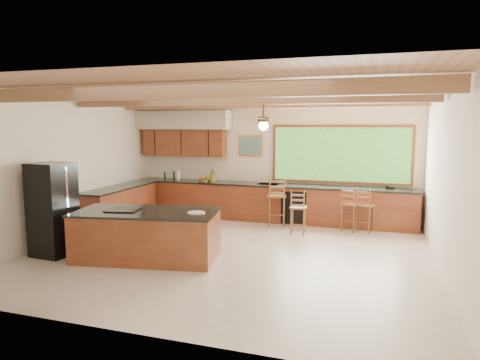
% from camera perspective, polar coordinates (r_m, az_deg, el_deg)
% --- Properties ---
extents(ground, '(7.20, 7.20, 0.00)m').
position_cam_1_polar(ground, '(8.09, -1.38, -9.75)').
color(ground, beige).
rests_on(ground, ground).
extents(room_shell, '(7.27, 6.54, 3.02)m').
position_cam_1_polar(room_shell, '(8.40, -1.04, 6.24)').
color(room_shell, white).
rests_on(room_shell, ground).
extents(counter_run, '(7.12, 3.10, 1.28)m').
position_cam_1_polar(counter_run, '(10.55, -1.07, -3.08)').
color(counter_run, brown).
rests_on(counter_run, ground).
extents(island, '(2.66, 1.59, 0.89)m').
position_cam_1_polar(island, '(7.84, -12.31, -7.16)').
color(island, brown).
rests_on(island, ground).
extents(refrigerator, '(0.71, 0.70, 1.70)m').
position_cam_1_polar(refrigerator, '(8.52, -23.69, -3.59)').
color(refrigerator, black).
rests_on(refrigerator, ground).
extents(bar_stool_a, '(0.52, 0.52, 1.19)m').
position_cam_1_polar(bar_stool_a, '(10.07, 4.82, -2.22)').
color(bar_stool_a, brown).
rests_on(bar_stool_a, ground).
extents(bar_stool_b, '(0.37, 0.37, 0.97)m').
position_cam_1_polar(bar_stool_b, '(9.39, 7.72, -3.77)').
color(bar_stool_b, brown).
rests_on(bar_stool_b, ground).
extents(bar_stool_c, '(0.45, 0.45, 1.01)m').
position_cam_1_polar(bar_stool_c, '(9.85, 16.37, -3.36)').
color(bar_stool_c, brown).
rests_on(bar_stool_c, ground).
extents(bar_stool_d, '(0.47, 0.47, 1.02)m').
position_cam_1_polar(bar_stool_d, '(9.86, 14.52, -3.24)').
color(bar_stool_d, brown).
rests_on(bar_stool_d, ground).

